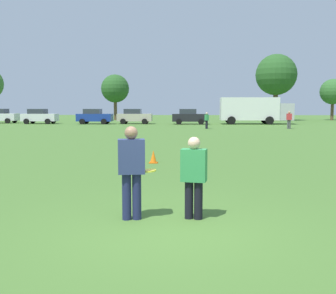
# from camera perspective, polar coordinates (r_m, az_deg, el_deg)

# --- Properties ---
(ground_plane) EXTENTS (185.97, 185.97, 0.00)m
(ground_plane) POSITION_cam_1_polar(r_m,az_deg,el_deg) (6.92, 0.31, -11.81)
(ground_plane) COLOR #47702D
(player_thrower) EXTENTS (0.53, 0.36, 1.74)m
(player_thrower) POSITION_cam_1_polar(r_m,az_deg,el_deg) (7.33, -5.29, -2.94)
(player_thrower) COLOR #1E234C
(player_thrower) RESTS_ON ground
(player_defender) EXTENTS (0.51, 0.35, 1.54)m
(player_defender) POSITION_cam_1_polar(r_m,az_deg,el_deg) (7.37, 3.74, -3.82)
(player_defender) COLOR black
(player_defender) RESTS_ON ground
(frisbee) EXTENTS (0.27, 0.27, 0.05)m
(frisbee) POSITION_cam_1_polar(r_m,az_deg,el_deg) (7.40, -2.75, -3.41)
(frisbee) COLOR yellow
(traffic_cone) EXTENTS (0.32, 0.32, 0.48)m
(traffic_cone) POSITION_cam_1_polar(r_m,az_deg,el_deg) (14.75, -2.12, -1.43)
(traffic_cone) COLOR #D8590C
(traffic_cone) RESTS_ON ground
(parked_car_near_left) EXTENTS (4.20, 2.23, 1.82)m
(parked_car_near_left) POSITION_cam_1_polar(r_m,az_deg,el_deg) (54.85, -22.99, 4.15)
(parked_car_near_left) COLOR silver
(parked_car_near_left) RESTS_ON ground
(parked_car_mid_left) EXTENTS (4.20, 2.23, 1.82)m
(parked_car_mid_left) POSITION_cam_1_polar(r_m,az_deg,el_deg) (51.06, -18.04, 4.24)
(parked_car_mid_left) COLOR silver
(parked_car_mid_left) RESTS_ON ground
(parked_car_center) EXTENTS (4.20, 2.23, 1.82)m
(parked_car_center) POSITION_cam_1_polar(r_m,az_deg,el_deg) (48.85, -10.57, 4.37)
(parked_car_center) COLOR navy
(parked_car_center) RESTS_ON ground
(parked_car_mid_right) EXTENTS (4.20, 2.23, 1.82)m
(parked_car_mid_right) POSITION_cam_1_polar(r_m,az_deg,el_deg) (48.65, -4.87, 4.44)
(parked_car_mid_right) COLOR #B7AD99
(parked_car_mid_right) RESTS_ON ground
(parked_car_near_right) EXTENTS (4.20, 2.23, 1.82)m
(parked_car_near_right) POSITION_cam_1_polar(r_m,az_deg,el_deg) (47.53, 3.11, 4.42)
(parked_car_near_right) COLOR black
(parked_car_near_right) RESTS_ON ground
(box_truck) EXTENTS (8.51, 3.03, 3.18)m
(box_truck) POSITION_cam_1_polar(r_m,az_deg,el_deg) (48.74, 12.32, 5.30)
(box_truck) COLOR white
(box_truck) RESTS_ON ground
(bystander_sideline_watcher) EXTENTS (0.47, 0.29, 1.67)m
(bystander_sideline_watcher) POSITION_cam_1_polar(r_m,az_deg,el_deg) (39.19, 17.05, 3.90)
(bystander_sideline_watcher) COLOR #4C4C51
(bystander_sideline_watcher) RESTS_ON ground
(bystander_far_jogger) EXTENTS (0.40, 0.49, 1.56)m
(bystander_far_jogger) POSITION_cam_1_polar(r_m,az_deg,el_deg) (37.67, 5.59, 3.96)
(bystander_far_jogger) COLOR black
(bystander_far_jogger) RESTS_ON ground
(tree_west_maple) EXTENTS (4.36, 4.36, 7.08)m
(tree_west_maple) POSITION_cam_1_polar(r_m,az_deg,el_deg) (62.71, -7.62, 8.32)
(tree_west_maple) COLOR brown
(tree_west_maple) RESTS_ON ground
(tree_center_elm) EXTENTS (6.08, 6.08, 9.88)m
(tree_center_elm) POSITION_cam_1_polar(r_m,az_deg,el_deg) (62.05, 15.32, 9.98)
(tree_center_elm) COLOR brown
(tree_center_elm) RESTS_ON ground
(tree_east_birch) EXTENTS (3.90, 3.90, 6.34)m
(tree_east_birch) POSITION_cam_1_polar(r_m,az_deg,el_deg) (66.32, 22.67, 7.35)
(tree_east_birch) COLOR brown
(tree_east_birch) RESTS_ON ground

